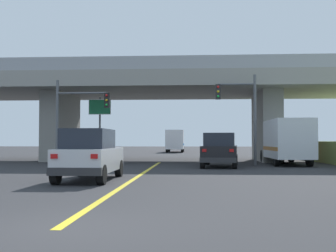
# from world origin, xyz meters

# --- Properties ---
(ground) EXTENTS (160.00, 160.00, 0.00)m
(ground) POSITION_xyz_m (0.00, 25.29, 0.00)
(ground) COLOR #2B2B2D
(overpass_bridge) EXTENTS (33.77, 9.73, 7.31)m
(overpass_bridge) POSITION_xyz_m (0.00, 25.29, 5.27)
(overpass_bridge) COLOR gray
(overpass_bridge) RESTS_ON ground
(lane_divider_stripe) EXTENTS (0.20, 22.76, 0.01)m
(lane_divider_stripe) POSITION_xyz_m (0.00, 11.38, 0.00)
(lane_divider_stripe) COLOR yellow
(lane_divider_stripe) RESTS_ON ground
(suv_lead) EXTENTS (1.92, 4.58, 2.02)m
(suv_lead) POSITION_xyz_m (-1.66, 9.01, 1.01)
(suv_lead) COLOR silver
(suv_lead) RESTS_ON ground
(suv_crossing) EXTENTS (2.53, 4.87, 2.02)m
(suv_crossing) POSITION_xyz_m (4.02, 17.82, 1.02)
(suv_crossing) COLOR black
(suv_crossing) RESTS_ON ground
(box_truck) EXTENTS (2.33, 7.05, 2.92)m
(box_truck) POSITION_xyz_m (8.51, 20.62, 1.55)
(box_truck) COLOR red
(box_truck) RESTS_ON ground
(traffic_signal_nearside) EXTENTS (2.57, 0.36, 5.75)m
(traffic_signal_nearside) POSITION_xyz_m (5.52, 19.19, 3.65)
(traffic_signal_nearside) COLOR #56595E
(traffic_signal_nearside) RESTS_ON ground
(traffic_signal_farside) EXTENTS (3.49, 0.36, 5.48)m
(traffic_signal_farside) POSITION_xyz_m (-5.14, 18.98, 3.43)
(traffic_signal_farside) COLOR #56595E
(traffic_signal_farside) RESTS_ON ground
(highway_sign) EXTENTS (1.66, 0.17, 4.80)m
(highway_sign) POSITION_xyz_m (-4.51, 23.22, 3.56)
(highway_sign) COLOR #56595E
(highway_sign) RESTS_ON ground
(semi_truck_distant) EXTENTS (2.33, 7.24, 2.99)m
(semi_truck_distant) POSITION_xyz_m (-0.02, 49.46, 1.58)
(semi_truck_distant) COLOR red
(semi_truck_distant) RESTS_ON ground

